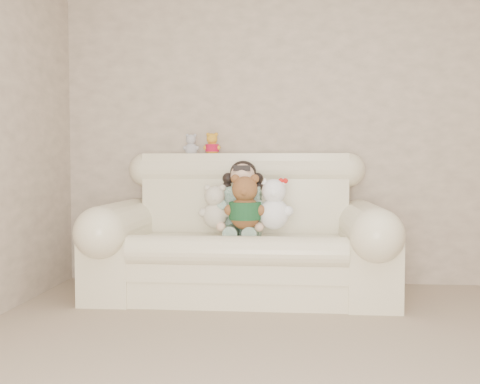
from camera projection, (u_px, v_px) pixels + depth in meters
name	position (u px, v px, depth m)	size (l,w,h in m)	color
wall_back	(347.00, 119.00, 4.25)	(4.50, 4.50, 0.00)	beige
sofa	(241.00, 224.00, 3.86)	(2.10, 0.95, 1.03)	#FFEECD
seated_child	(243.00, 198.00, 3.93)	(0.34, 0.41, 0.56)	#246B4C
brown_teddy	(245.00, 197.00, 3.70)	(0.28, 0.22, 0.44)	brown
white_cat	(274.00, 198.00, 3.71)	(0.27, 0.21, 0.42)	white
cream_teddy	(215.00, 202.00, 3.77)	(0.23, 0.18, 0.36)	silver
yellow_mini_bear	(212.00, 142.00, 4.24)	(0.14, 0.11, 0.21)	gold
grey_mini_plush	(191.00, 143.00, 4.22)	(0.13, 0.10, 0.20)	silver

